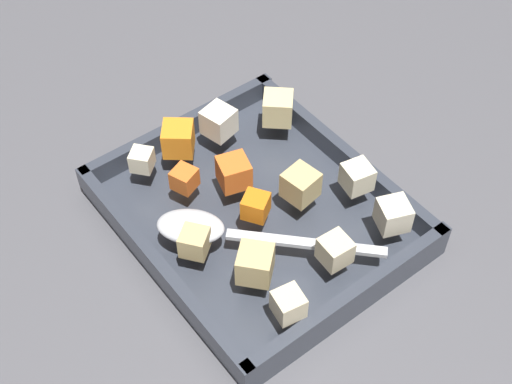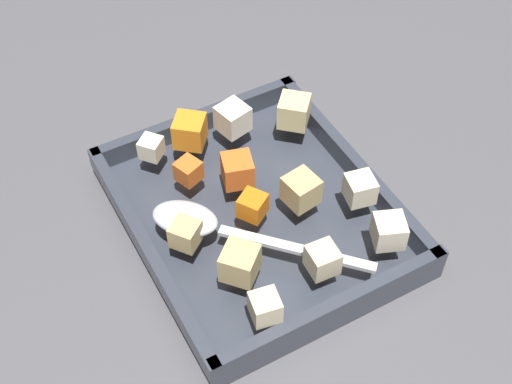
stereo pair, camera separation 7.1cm
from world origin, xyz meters
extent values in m
plane|color=#4C4C51|center=(0.00, 0.00, 0.00)|extent=(4.00, 4.00, 0.00)
cube|color=#333842|center=(-0.02, 0.00, 0.01)|extent=(0.29, 0.25, 0.01)
cube|color=#333842|center=(-0.02, -0.12, 0.03)|extent=(0.29, 0.01, 0.03)
cube|color=#333842|center=(-0.02, 0.12, 0.03)|extent=(0.29, 0.01, 0.03)
cube|color=#333842|center=(-0.16, 0.00, 0.03)|extent=(0.01, 0.25, 0.03)
cube|color=#333842|center=(0.13, 0.00, 0.03)|extent=(0.01, 0.25, 0.03)
cube|color=orange|center=(-0.05, -0.01, 0.06)|extent=(0.04, 0.04, 0.03)
cube|color=orange|center=(0.00, -0.01, 0.05)|extent=(0.03, 0.03, 0.02)
cube|color=orange|center=(-0.07, -0.05, 0.05)|extent=(0.03, 0.03, 0.02)
cube|color=orange|center=(-0.12, -0.03, 0.06)|extent=(0.04, 0.04, 0.03)
cube|color=tan|center=(0.01, 0.04, 0.06)|extent=(0.03, 0.03, 0.03)
cube|color=beige|center=(-0.12, -0.07, 0.05)|extent=(0.03, 0.03, 0.02)
cube|color=beige|center=(0.09, 0.01, 0.05)|extent=(0.03, 0.03, 0.03)
cube|color=tan|center=(0.06, -0.06, 0.06)|extent=(0.04, 0.04, 0.03)
cube|color=beige|center=(0.03, 0.09, 0.05)|extent=(0.03, 0.03, 0.03)
cube|color=tan|center=(0.00, -0.09, 0.05)|extent=(0.04, 0.04, 0.03)
cube|color=#E0CC89|center=(-0.09, 0.09, 0.06)|extent=(0.05, 0.05, 0.03)
cube|color=beige|center=(0.11, -0.06, 0.05)|extent=(0.03, 0.03, 0.03)
cube|color=silver|center=(-0.12, 0.02, 0.06)|extent=(0.04, 0.04, 0.03)
cube|color=beige|center=(0.09, 0.08, 0.05)|extent=(0.04, 0.04, 0.03)
ellipsoid|color=silver|center=(-0.02, -0.08, 0.05)|extent=(0.08, 0.08, 0.02)
cube|color=silver|center=(0.06, 0.00, 0.04)|extent=(0.12, 0.11, 0.01)
camera|label=1|loc=(0.35, -0.29, 0.59)|focal=50.26mm
camera|label=2|loc=(0.39, -0.23, 0.59)|focal=50.26mm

